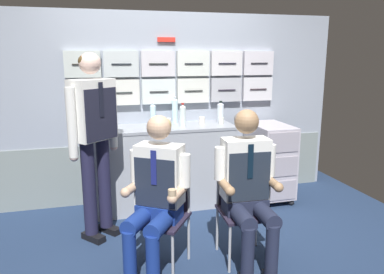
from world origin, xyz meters
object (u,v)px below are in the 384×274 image
at_px(folding_chair_left, 164,204).
at_px(service_trolley, 269,159).
at_px(water_bottle_tall, 175,110).
at_px(crew_member_near_trolley, 248,182).
at_px(folding_chair_near_trolley, 241,198).
at_px(crew_member_left, 156,190).
at_px(coffee_cup_white, 221,120).
at_px(crew_member_standing, 94,130).

bearing_deg(folding_chair_left, service_trolley, 35.72).
bearing_deg(water_bottle_tall, crew_member_near_trolley, -80.82).
relative_size(folding_chair_left, folding_chair_near_trolley, 1.00).
bearing_deg(folding_chair_near_trolley, crew_member_near_trolley, -93.31).
relative_size(service_trolley, crew_member_left, 0.72).
relative_size(folding_chair_left, crew_member_left, 0.66).
xyz_separation_m(crew_member_left, folding_chair_near_trolley, (0.74, 0.09, -0.18)).
distance_m(water_bottle_tall, coffee_cup_white, 0.54).
distance_m(folding_chair_left, crew_member_left, 0.24).
distance_m(folding_chair_near_trolley, water_bottle_tall, 1.51).
xyz_separation_m(service_trolley, folding_chair_left, (-1.46, -1.05, 0.02)).
bearing_deg(folding_chair_near_trolley, folding_chair_left, 176.42).
bearing_deg(coffee_cup_white, service_trolley, -8.41).
xyz_separation_m(folding_chair_left, crew_member_standing, (-0.51, 0.60, 0.52)).
bearing_deg(crew_member_standing, coffee_cup_white, 21.02).
xyz_separation_m(crew_member_left, crew_member_near_trolley, (0.73, -0.07, 0.02)).
bearing_deg(service_trolley, folding_chair_left, -144.28).
bearing_deg(water_bottle_tall, coffee_cup_white, -21.76).
distance_m(service_trolley, folding_chair_near_trolley, 1.36).
bearing_deg(crew_member_left, service_trolley, 37.36).
relative_size(crew_member_near_trolley, coffee_cup_white, 16.94).
bearing_deg(crew_member_left, crew_member_near_trolley, -5.10).
bearing_deg(crew_member_near_trolley, folding_chair_left, 162.86).
bearing_deg(service_trolley, coffee_cup_white, 171.59).
distance_m(service_trolley, crew_member_near_trolley, 1.51).
height_order(folding_chair_near_trolley, coffee_cup_white, coffee_cup_white).
xyz_separation_m(folding_chair_left, crew_member_left, (-0.09, -0.13, 0.18)).
xyz_separation_m(folding_chair_left, crew_member_near_trolley, (0.64, -0.20, 0.19)).
distance_m(service_trolley, crew_member_standing, 2.10).
relative_size(service_trolley, crew_member_standing, 0.52).
bearing_deg(service_trolley, crew_member_near_trolley, -123.35).
xyz_separation_m(crew_member_standing, coffee_cup_white, (1.40, 0.54, -0.06)).
distance_m(crew_member_left, folding_chair_near_trolley, 0.77).
xyz_separation_m(crew_member_near_trolley, crew_member_standing, (-1.16, 0.80, 0.33)).
distance_m(folding_chair_near_trolley, coffee_cup_white, 1.29).
bearing_deg(crew_member_standing, water_bottle_tall, 38.95).
relative_size(folding_chair_near_trolley, coffee_cup_white, 10.99).
relative_size(crew_member_left, crew_member_standing, 0.73).
distance_m(crew_member_near_trolley, crew_member_standing, 1.44).
distance_m(folding_chair_left, crew_member_near_trolley, 0.70).
height_order(service_trolley, water_bottle_tall, water_bottle_tall).
bearing_deg(water_bottle_tall, folding_chair_left, -106.43).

